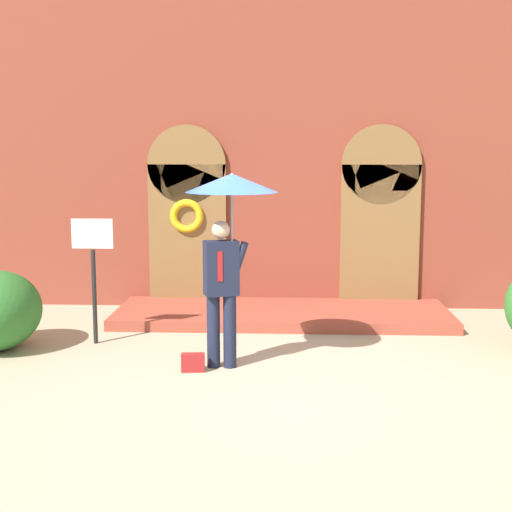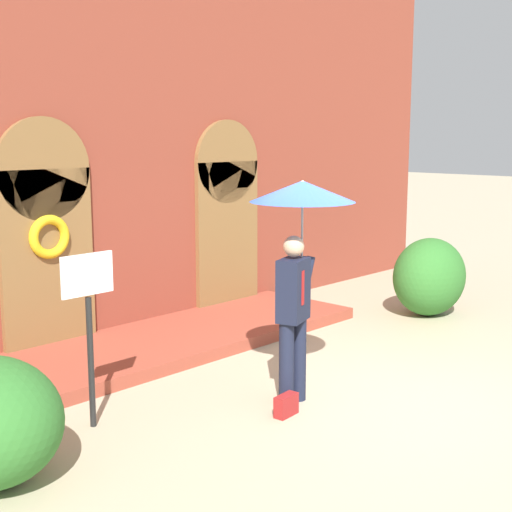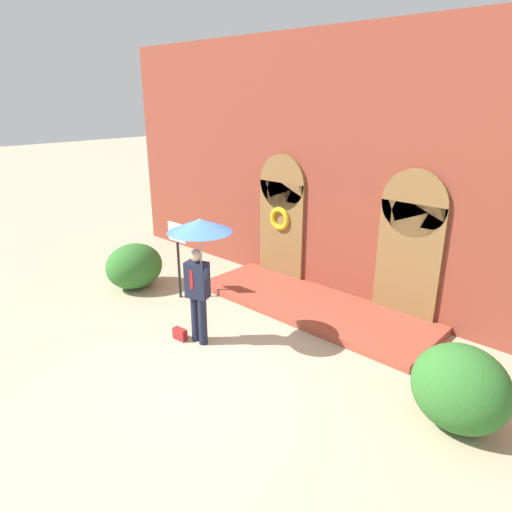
% 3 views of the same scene
% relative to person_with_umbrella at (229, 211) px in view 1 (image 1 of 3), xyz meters
% --- Properties ---
extents(ground_plane, '(80.00, 80.00, 0.00)m').
position_rel_person_with_umbrella_xyz_m(ground_plane, '(0.62, -0.54, -1.91)').
color(ground_plane, tan).
extents(building_facade, '(14.00, 2.30, 5.60)m').
position_rel_person_with_umbrella_xyz_m(building_facade, '(0.62, 3.61, 0.77)').
color(building_facade, brown).
rests_on(building_facade, ground).
extents(person_with_umbrella, '(1.10, 1.10, 2.36)m').
position_rel_person_with_umbrella_xyz_m(person_with_umbrella, '(0.00, 0.00, 0.00)').
color(person_with_umbrella, '#191E33').
rests_on(person_with_umbrella, ground).
extents(handbag, '(0.29, 0.15, 0.22)m').
position_rel_person_with_umbrella_xyz_m(handbag, '(-0.43, -0.20, -1.80)').
color(handbag, maroon).
rests_on(handbag, ground).
extents(sign_post, '(0.56, 0.06, 1.72)m').
position_rel_person_with_umbrella_xyz_m(sign_post, '(-1.93, 1.00, -0.75)').
color(sign_post, black).
rests_on(sign_post, ground).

